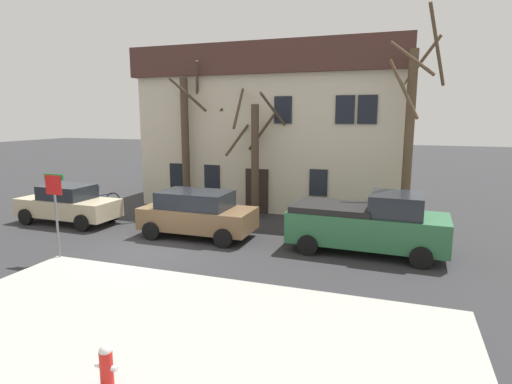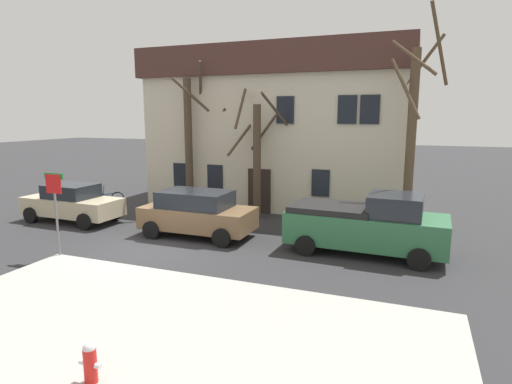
% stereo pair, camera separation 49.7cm
% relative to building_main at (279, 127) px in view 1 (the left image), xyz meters
% --- Properties ---
extents(ground_plane, '(120.00, 120.00, 0.00)m').
position_rel_building_main_xyz_m(ground_plane, '(-1.56, -10.01, -3.98)').
color(ground_plane, '#2D2D30').
extents(sidewalk_slab, '(11.98, 7.67, 0.12)m').
position_rel_building_main_xyz_m(sidewalk_slab, '(2.07, -15.69, -3.92)').
color(sidewalk_slab, '#A8A59E').
rests_on(sidewalk_slab, ground_plane).
extents(building_main, '(13.20, 7.39, 7.82)m').
position_rel_building_main_xyz_m(building_main, '(0.00, 0.00, 0.00)').
color(building_main, beige).
rests_on(building_main, ground_plane).
extents(tree_bare_near, '(2.34, 3.07, 7.02)m').
position_rel_building_main_xyz_m(tree_bare_near, '(-3.46, -3.88, -0.58)').
color(tree_bare_near, '#4C3D2D').
rests_on(tree_bare_near, ground_plane).
extents(tree_bare_mid, '(2.43, 2.40, 5.77)m').
position_rel_building_main_xyz_m(tree_bare_mid, '(0.11, -4.30, -1.14)').
color(tree_bare_mid, '#4C3D2D').
rests_on(tree_bare_mid, ground_plane).
extents(tree_bare_far, '(2.13, 2.22, 8.44)m').
position_rel_building_main_xyz_m(tree_bare_far, '(6.55, -4.30, 0.00)').
color(tree_bare_far, brown).
rests_on(tree_bare_far, ground_plane).
extents(car_beige_sedan, '(4.45, 2.03, 1.64)m').
position_rel_building_main_xyz_m(car_beige_sedan, '(-7.05, -7.96, -3.15)').
color(car_beige_sedan, '#C6B793').
rests_on(car_beige_sedan, ground_plane).
extents(car_brown_wagon, '(4.27, 2.12, 1.75)m').
position_rel_building_main_xyz_m(car_brown_wagon, '(-0.89, -8.01, -3.07)').
color(car_brown_wagon, brown).
rests_on(car_brown_wagon, ground_plane).
extents(pickup_truck_green, '(5.21, 2.41, 2.06)m').
position_rel_building_main_xyz_m(pickup_truck_green, '(5.37, -7.83, -2.98)').
color(pickup_truck_green, '#2D6B42').
rests_on(pickup_truck_green, ground_plane).
extents(fire_hydrant, '(0.42, 0.22, 0.73)m').
position_rel_building_main_xyz_m(fire_hydrant, '(1.92, -16.82, -3.48)').
color(fire_hydrant, red).
rests_on(fire_hydrant, sidewalk_slab).
extents(street_sign_pole, '(0.76, 0.07, 2.77)m').
position_rel_building_main_xyz_m(street_sign_pole, '(-3.79, -11.90, -2.03)').
color(street_sign_pole, slate).
rests_on(street_sign_pole, ground_plane).
extents(bicycle_leaning, '(1.70, 0.53, 1.03)m').
position_rel_building_main_xyz_m(bicycle_leaning, '(-7.95, -4.63, -3.61)').
color(bicycle_leaning, black).
rests_on(bicycle_leaning, ground_plane).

